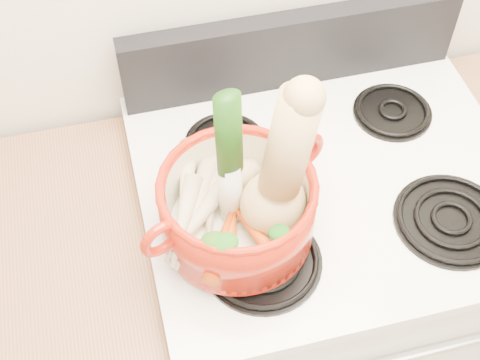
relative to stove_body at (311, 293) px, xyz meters
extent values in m
cube|color=silver|center=(0.00, 0.00, 0.00)|extent=(0.76, 0.65, 0.92)
cube|color=white|center=(0.00, 0.00, 0.47)|extent=(0.78, 0.67, 0.03)
cube|color=black|center=(0.00, 0.30, 0.58)|extent=(0.76, 0.05, 0.18)
cylinder|color=black|center=(-0.19, -0.16, 0.50)|extent=(0.22, 0.22, 0.02)
cylinder|color=black|center=(0.19, -0.16, 0.50)|extent=(0.22, 0.22, 0.02)
cylinder|color=black|center=(-0.19, 0.14, 0.50)|extent=(0.17, 0.17, 0.02)
cylinder|color=black|center=(0.19, 0.14, 0.50)|extent=(0.17, 0.17, 0.02)
cylinder|color=#A21A09|center=(-0.22, -0.09, 0.58)|extent=(0.37, 0.37, 0.14)
torus|color=#A21A09|center=(-0.37, -0.15, 0.63)|extent=(0.08, 0.05, 0.08)
torus|color=#A21A09|center=(-0.07, -0.03, 0.63)|extent=(0.08, 0.05, 0.08)
cylinder|color=silver|center=(-0.23, -0.07, 0.69)|extent=(0.06, 0.07, 0.32)
ellipsoid|color=tan|center=(-0.20, 0.00, 0.56)|extent=(0.10, 0.08, 0.05)
cone|color=beige|center=(-0.30, -0.07, 0.56)|extent=(0.14, 0.22, 0.06)
cone|color=beige|center=(-0.30, -0.10, 0.57)|extent=(0.16, 0.15, 0.05)
cone|color=beige|center=(-0.25, -0.02, 0.57)|extent=(0.09, 0.20, 0.06)
cone|color=beige|center=(-0.32, -0.09, 0.58)|extent=(0.11, 0.18, 0.06)
cone|color=beige|center=(-0.30, -0.02, 0.59)|extent=(0.09, 0.20, 0.06)
cone|color=#B94D09|center=(-0.24, -0.12, 0.55)|extent=(0.09, 0.18, 0.05)
cone|color=#CF3C0A|center=(-0.26, -0.15, 0.56)|extent=(0.11, 0.16, 0.05)
cone|color=#D3440A|center=(-0.20, -0.15, 0.57)|extent=(0.08, 0.15, 0.04)
camera|label=1|loc=(-0.39, -0.78, 1.56)|focal=50.00mm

